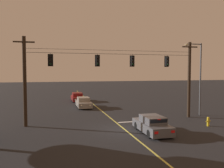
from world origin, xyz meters
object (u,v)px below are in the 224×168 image
Objects in this scene: fire_hydrant at (208,121)px; traffic_light_right_inner at (167,61)px; car_oncoming_trailing at (77,97)px; traffic_light_centre at (133,61)px; traffic_light_left_inner at (98,61)px; car_oncoming_lead at (83,103)px; car_waiting_near_lane at (152,125)px; traffic_light_leftmost at (50,60)px; street_lamp_corner at (198,72)px.

traffic_light_right_inner is at bearing 116.20° from fire_hydrant.
traffic_light_centre is at bearing -76.67° from car_oncoming_trailing.
car_oncoming_trailing is (-0.27, 16.02, -5.30)m from traffic_light_left_inner.
car_oncoming_lead is 5.26× the size of fire_hydrant.
car_waiting_near_lane and car_oncoming_trailing have the same top height.
traffic_light_leftmost is 10.61m from car_waiting_near_lane.
fire_hydrant is at bearing -16.44° from traffic_light_leftmost.
car_oncoming_trailing is at bearing 115.51° from fire_hydrant.
car_waiting_near_lane is 5.88m from fire_hydrant.
traffic_light_leftmost is at bearing 180.00° from traffic_light_centre.
traffic_light_leftmost reaches higher than car_oncoming_trailing.
traffic_light_right_inner is at bearing 51.42° from car_waiting_near_lane.
traffic_light_leftmost is 1.00× the size of traffic_light_left_inner.
car_waiting_near_lane is 0.54× the size of street_lamp_corner.
fire_hydrant is at bearing -64.49° from car_oncoming_trailing.
street_lamp_corner reaches higher than fire_hydrant.
car_oncoming_lead is (-3.67, 9.38, -5.30)m from traffic_light_centre.
car_oncoming_trailing is at bearing 115.34° from traffic_light_right_inner.
traffic_light_left_inner is 0.28× the size of car_oncoming_trailing.
traffic_light_centre is 8.94m from fire_hydrant.
car_oncoming_lead is at bearing 104.30° from car_waiting_near_lane.
traffic_light_left_inner is 7.31m from traffic_light_right_inner.
car_waiting_near_lane is at bearing -128.58° from traffic_light_right_inner.
street_lamp_corner is at bearing 3.08° from traffic_light_left_inner.
traffic_light_left_inner is at bearing 180.00° from traffic_light_right_inner.
traffic_light_centre is at bearing 89.39° from car_waiting_near_lane.
street_lamp_corner reaches higher than traffic_light_leftmost.
car_oncoming_trailing is 5.26× the size of fire_hydrant.
fire_hydrant is at bearing -63.80° from traffic_light_right_inner.
street_lamp_corner reaches higher than car_waiting_near_lane.
car_oncoming_trailing is 22.21m from fire_hydrant.
traffic_light_leftmost is 11.66m from traffic_light_right_inner.
traffic_light_right_inner is at bearing -171.49° from street_lamp_corner.
traffic_light_left_inner is at bearing 156.58° from fire_hydrant.
traffic_light_leftmost is at bearing 180.00° from traffic_light_left_inner.
traffic_light_centre is 7.16m from car_waiting_near_lane.
street_lamp_corner is (7.90, 0.61, -1.14)m from traffic_light_centre.
street_lamp_corner reaches higher than traffic_light_right_inner.
traffic_light_right_inner is at bearing -51.50° from car_oncoming_lead.
street_lamp_corner is at bearing 4.45° from traffic_light_centre.
traffic_light_leftmost is 0.28× the size of car_waiting_near_lane.
fire_hydrant is at bearing -34.89° from traffic_light_centre.
traffic_light_centre is 1.45× the size of fire_hydrant.
traffic_light_left_inner is 16.88m from car_oncoming_trailing.
traffic_light_leftmost is 15.82m from street_lamp_corner.
car_oncoming_lead is (-0.15, 9.38, -5.30)m from traffic_light_left_inner.
traffic_light_left_inner is 1.45× the size of fire_hydrant.
car_waiting_near_lane is (-3.84, -4.82, -5.30)m from traffic_light_right_inner.
traffic_light_right_inner is 8.13m from car_waiting_near_lane.
street_lamp_corner is at bearing 65.37° from fire_hydrant.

